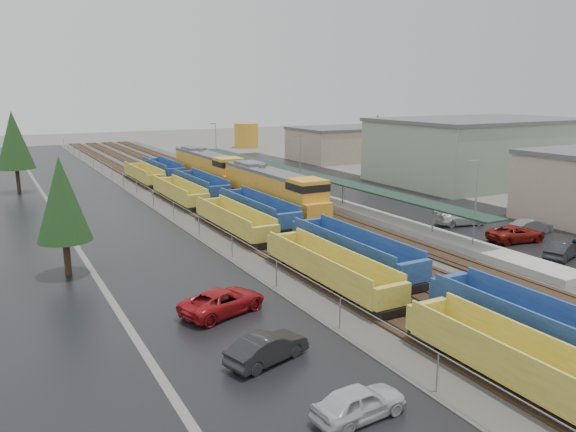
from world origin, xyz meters
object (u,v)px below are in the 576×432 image
at_px(parked_car_east_b, 516,234).
at_px(parked_car_east_e, 531,226).
at_px(well_string_yellow, 274,242).
at_px(parked_car_east_a, 562,250).
at_px(well_string_blue, 298,228).
at_px(parked_car_west_c, 223,301).
at_px(parked_car_east_c, 460,218).
at_px(locomotive_lead, 273,189).
at_px(parked_car_west_a, 359,403).
at_px(locomotive_trail, 208,167).
at_px(parked_car_west_b, 267,348).
at_px(storage_tank, 246,135).

bearing_deg(parked_car_east_b, parked_car_east_e, -60.17).
relative_size(parked_car_east_b, parked_car_east_e, 1.26).
xyz_separation_m(well_string_yellow, parked_car_east_a, (20.40, -12.24, -0.42)).
distance_m(well_string_blue, parked_car_east_b, 20.05).
height_order(parked_car_west_c, parked_car_east_c, parked_car_west_c).
xyz_separation_m(locomotive_lead, parked_car_west_a, (-15.81, -38.96, -1.86)).
bearing_deg(parked_car_east_c, parked_car_east_b, -169.68).
relative_size(well_string_blue, parked_car_west_a, 23.70).
bearing_deg(locomotive_trail, parked_car_west_b, -107.58).
bearing_deg(parked_car_east_b, parked_car_east_a, 178.02).
distance_m(locomotive_lead, parked_car_east_e, 27.39).
bearing_deg(locomotive_lead, parked_car_west_a, -112.09).
height_order(well_string_yellow, parked_car_east_c, well_string_yellow).
bearing_deg(parked_car_east_a, well_string_blue, 29.02).
relative_size(locomotive_lead, parked_car_east_c, 4.13).
bearing_deg(well_string_yellow, storage_tank, 67.11).
relative_size(well_string_blue, parked_car_west_c, 18.06).
distance_m(storage_tank, parked_car_west_a, 116.11).
xyz_separation_m(well_string_yellow, parked_car_east_e, (25.38, -5.30, -0.46)).
bearing_deg(parked_car_east_a, well_string_yellow, 40.86).
bearing_deg(parked_car_west_a, well_string_blue, -28.32).
bearing_deg(parked_car_east_a, locomotive_lead, 5.70).
height_order(parked_car_east_b, parked_car_east_e, parked_car_east_b).
height_order(well_string_yellow, parked_car_west_c, well_string_yellow).
bearing_deg(locomotive_trail, well_string_yellow, -102.27).
relative_size(parked_car_east_a, parked_car_east_b, 0.84).
distance_m(storage_tank, parked_car_west_b, 110.67).
bearing_deg(parked_car_east_a, parked_car_west_a, 93.00).
bearing_deg(parked_car_east_e, parked_car_east_b, 118.34).
xyz_separation_m(parked_car_west_a, parked_car_east_b, (29.38, 16.49, 0.01)).
bearing_deg(parked_car_west_c, locomotive_trail, -37.45).
distance_m(locomotive_lead, well_string_blue, 13.51).
height_order(parked_car_west_c, parked_car_east_e, parked_car_west_c).
height_order(locomotive_trail, parked_car_east_b, locomotive_trail).
distance_m(locomotive_lead, parked_car_east_a, 30.70).
bearing_deg(well_string_yellow, locomotive_lead, 63.12).
relative_size(parked_car_west_a, parked_car_east_a, 0.96).
relative_size(well_string_yellow, parked_car_east_a, 22.19).
relative_size(locomotive_trail, parked_car_west_b, 4.71).
xyz_separation_m(well_string_blue, parked_car_east_e, (21.38, -8.25, -0.52)).
distance_m(parked_car_west_b, parked_car_west_c, 7.09).
distance_m(locomotive_trail, well_string_blue, 34.10).
distance_m(locomotive_trail, parked_car_west_b, 56.21).
bearing_deg(well_string_blue, locomotive_lead, 72.69).
distance_m(well_string_blue, parked_car_west_c, 17.81).
distance_m(parked_car_west_a, parked_car_west_c, 13.50).
xyz_separation_m(well_string_yellow, well_string_blue, (4.00, 2.95, 0.06)).
height_order(parked_car_west_a, parked_car_east_b, parked_car_east_b).
bearing_deg(parked_car_east_b, locomotive_trail, 27.22).
bearing_deg(parked_car_west_b, storage_tank, -40.61).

